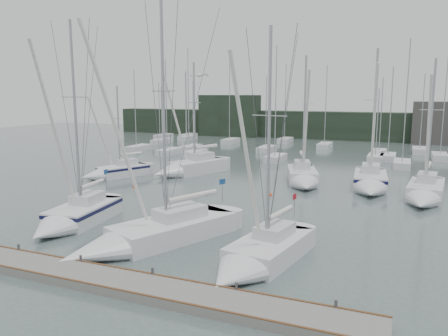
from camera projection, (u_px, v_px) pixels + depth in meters
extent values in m
plane|color=#4C5D5A|center=(161.00, 247.00, 23.92)|extent=(160.00, 160.00, 0.00)
cube|color=slate|center=(103.00, 279.00, 19.34)|extent=(24.00, 2.00, 0.40)
cube|color=black|center=(335.00, 126.00, 79.94)|extent=(90.00, 4.00, 5.00)
cube|color=black|center=(229.00, 116.00, 85.42)|extent=(12.00, 3.00, 8.00)
cube|color=#413E3C|center=(445.00, 123.00, 71.15)|extent=(10.00, 3.00, 7.00)
cube|color=silver|center=(195.00, 154.00, 58.47)|extent=(1.80, 4.50, 0.90)
cylinder|color=#9B9EA3|center=(193.00, 116.00, 57.16)|extent=(0.12, 0.12, 9.14)
cube|color=silver|center=(169.00, 152.00, 60.14)|extent=(1.80, 4.50, 0.90)
cylinder|color=#9B9EA3|center=(166.00, 105.00, 58.60)|extent=(0.12, 0.12, 11.96)
cube|color=silver|center=(138.00, 148.00, 64.14)|extent=(1.80, 4.50, 0.90)
cylinder|color=#9B9EA3|center=(135.00, 108.00, 62.68)|extent=(0.12, 0.12, 10.88)
cube|color=silver|center=(388.00, 157.00, 55.10)|extent=(1.80, 4.50, 0.90)
cylinder|color=#9B9EA3|center=(391.00, 111.00, 53.66)|extent=(0.12, 0.12, 10.76)
cube|color=silver|center=(440.00, 157.00, 55.43)|extent=(1.80, 4.50, 0.90)
cylinder|color=#9B9EA3|center=(445.00, 101.00, 53.77)|extent=(0.12, 0.12, 13.30)
cube|color=silver|center=(267.00, 149.00, 63.03)|extent=(1.80, 4.50, 0.90)
cylinder|color=#9B9EA3|center=(266.00, 112.00, 61.66)|extent=(0.12, 0.12, 9.98)
cube|color=silver|center=(191.00, 148.00, 64.10)|extent=(1.80, 4.50, 0.90)
cylinder|color=#9B9EA3|center=(188.00, 98.00, 62.40)|extent=(0.12, 0.12, 13.78)
cube|color=silver|center=(162.00, 142.00, 72.96)|extent=(1.80, 4.50, 0.90)
cylinder|color=#9B9EA3|center=(159.00, 111.00, 71.65)|extent=(0.12, 0.12, 9.28)
cube|color=silver|center=(419.00, 151.00, 61.31)|extent=(1.80, 4.50, 0.90)
cylinder|color=#9B9EA3|center=(422.00, 111.00, 59.91)|extent=(0.12, 0.12, 10.24)
cube|color=silver|center=(376.00, 158.00, 54.40)|extent=(1.80, 4.50, 0.90)
cylinder|color=#9B9EA3|center=(377.00, 122.00, 53.18)|extent=(0.12, 0.12, 8.11)
cube|color=silver|center=(188.00, 138.00, 78.57)|extent=(1.80, 4.50, 0.90)
cylinder|color=#9B9EA3|center=(186.00, 104.00, 77.09)|extent=(0.12, 0.12, 11.20)
cube|color=silver|center=(188.00, 136.00, 82.19)|extent=(1.80, 4.50, 0.90)
cylinder|color=#9B9EA3|center=(186.00, 102.00, 80.66)|extent=(0.12, 0.12, 11.73)
cube|color=silver|center=(379.00, 153.00, 58.92)|extent=(1.80, 4.50, 0.90)
cylinder|color=#9B9EA3|center=(381.00, 114.00, 57.58)|extent=(0.12, 0.12, 9.55)
cube|color=silver|center=(276.00, 158.00, 54.17)|extent=(1.80, 4.50, 0.90)
cylinder|color=#9B9EA3|center=(276.00, 101.00, 52.53)|extent=(0.12, 0.12, 13.13)
cube|color=silver|center=(285.00, 141.00, 74.59)|extent=(1.80, 4.50, 0.90)
cylinder|color=#9B9EA3|center=(285.00, 102.00, 73.02)|extent=(0.12, 0.12, 12.28)
cube|color=silver|center=(402.00, 164.00, 49.59)|extent=(1.80, 4.50, 0.90)
cylinder|color=#9B9EA3|center=(406.00, 101.00, 47.93)|extent=(0.12, 0.12, 13.39)
cube|color=silver|center=(325.00, 146.00, 67.10)|extent=(1.80, 4.50, 0.90)
cylinder|color=#9B9EA3|center=(326.00, 105.00, 65.59)|extent=(0.12, 0.12, 11.61)
cube|color=silver|center=(164.00, 137.00, 81.54)|extent=(1.80, 4.50, 0.90)
cylinder|color=#9B9EA3|center=(162.00, 110.00, 80.26)|extent=(0.12, 0.12, 8.82)
cube|color=silver|center=(231.00, 141.00, 73.45)|extent=(1.80, 4.50, 0.90)
cylinder|color=#9B9EA3|center=(230.00, 100.00, 71.82)|extent=(0.12, 0.12, 12.94)
cube|color=silver|center=(84.00, 214.00, 28.91)|extent=(3.36, 5.75, 1.39)
cone|color=silver|center=(46.00, 232.00, 25.20)|extent=(2.96, 2.66, 2.69)
cube|color=silver|center=(88.00, 198.00, 29.18)|extent=(1.74, 2.35, 0.65)
cylinder|color=#9B9EA3|center=(75.00, 116.00, 27.43)|extent=(0.17, 0.17, 11.67)
cylinder|color=silver|center=(92.00, 184.00, 29.63)|extent=(0.59, 2.68, 0.26)
cube|color=#0E1035|center=(84.00, 208.00, 28.83)|extent=(3.38, 5.77, 0.23)
cube|color=navy|center=(106.00, 172.00, 31.28)|extent=(0.08, 0.50, 0.33)
cube|color=silver|center=(174.00, 231.00, 25.38)|extent=(5.77, 7.96, 1.41)
cone|color=silver|center=(89.00, 254.00, 21.83)|extent=(4.05, 4.12, 3.02)
cube|color=silver|center=(180.00, 212.00, 25.52)|extent=(2.72, 3.37, 0.66)
cylinder|color=#9B9EA3|center=(164.00, 114.00, 23.87)|extent=(0.17, 0.17, 12.23)
cylinder|color=silver|center=(193.00, 196.00, 26.06)|extent=(1.72, 3.39, 0.26)
cube|color=navy|center=(222.00, 182.00, 27.59)|extent=(0.23, 0.47, 0.34)
cube|color=silver|center=(270.00, 251.00, 22.34)|extent=(3.55, 5.88, 1.32)
cone|color=silver|center=(230.00, 277.00, 19.07)|extent=(3.01, 2.78, 2.64)
cube|color=silver|center=(275.00, 230.00, 22.54)|extent=(1.81, 2.42, 0.62)
cylinder|color=#9B9EA3|center=(269.00, 137.00, 21.02)|extent=(0.16, 0.16, 10.39)
cylinder|color=silver|center=(280.00, 212.00, 22.96)|extent=(0.71, 2.69, 0.25)
cube|color=#A71620|center=(295.00, 197.00, 24.40)|extent=(0.10, 0.47, 0.32)
cube|color=silver|center=(123.00, 172.00, 44.51)|extent=(4.12, 5.43, 1.35)
cone|color=silver|center=(91.00, 176.00, 42.15)|extent=(2.93, 2.87, 2.25)
cube|color=silver|center=(127.00, 162.00, 44.64)|extent=(1.95, 2.31, 0.63)
cylinder|color=#9B9EA3|center=(118.00, 127.00, 43.48)|extent=(0.16, 0.16, 7.98)
cylinder|color=silver|center=(131.00, 154.00, 44.86)|extent=(1.25, 2.30, 0.25)
cube|color=#0E1035|center=(123.00, 168.00, 44.43)|extent=(4.15, 5.46, 0.22)
cube|color=silver|center=(198.00, 168.00, 46.46)|extent=(4.88, 6.82, 1.65)
cone|color=silver|center=(165.00, 173.00, 43.32)|extent=(3.55, 3.51, 2.75)
cube|color=silver|center=(202.00, 156.00, 46.65)|extent=(2.33, 2.88, 0.77)
cylinder|color=#9B9EA3|center=(194.00, 112.00, 45.15)|extent=(0.20, 0.20, 10.13)
cylinder|color=silver|center=(206.00, 146.00, 46.97)|extent=(1.42, 2.95, 0.31)
cube|color=silver|center=(302.00, 178.00, 41.21)|extent=(3.94, 5.67, 1.60)
cone|color=silver|center=(306.00, 186.00, 37.61)|extent=(3.09, 2.85, 2.55)
cube|color=silver|center=(302.00, 164.00, 41.54)|extent=(1.94, 2.38, 0.75)
cylinder|color=#9B9EA3|center=(305.00, 114.00, 39.83)|extent=(0.19, 0.19, 10.42)
cylinder|color=silver|center=(302.00, 154.00, 41.86)|extent=(1.02, 2.49, 0.30)
cube|color=silver|center=(370.00, 182.00, 39.27)|extent=(3.20, 6.01, 1.59)
cone|color=silver|center=(370.00, 192.00, 35.38)|extent=(2.94, 2.70, 2.76)
cube|color=silver|center=(371.00, 168.00, 39.57)|extent=(1.69, 2.43, 0.74)
cylinder|color=#9B9EA3|center=(374.00, 113.00, 37.83)|extent=(0.19, 0.19, 10.84)
cylinder|color=silver|center=(371.00, 157.00, 40.00)|extent=(0.52, 2.85, 0.30)
cube|color=#0E1035|center=(371.00, 176.00, 39.18)|extent=(3.22, 6.03, 0.26)
cube|color=silver|center=(426.00, 192.00, 35.37)|extent=(3.11, 5.99, 1.52)
cone|color=silver|center=(421.00, 203.00, 31.80)|extent=(2.77, 2.72, 2.53)
cube|color=silver|center=(427.00, 177.00, 35.62)|extent=(1.62, 2.43, 0.71)
cylinder|color=#9B9EA3|center=(431.00, 122.00, 34.06)|extent=(0.18, 0.18, 9.76)
cylinder|color=silver|center=(429.00, 165.00, 36.02)|extent=(0.57, 2.83, 0.28)
sphere|color=red|center=(269.00, 195.00, 36.08)|extent=(0.48, 0.48, 0.48)
sphere|color=red|center=(135.00, 187.00, 39.13)|extent=(0.48, 0.48, 0.48)
ellipsoid|color=white|center=(199.00, 75.00, 20.36)|extent=(0.24, 0.41, 0.18)
cube|color=gray|center=(195.00, 75.00, 20.48)|extent=(0.40, 0.17, 0.10)
cube|color=gray|center=(204.00, 75.00, 20.24)|extent=(0.40, 0.17, 0.10)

